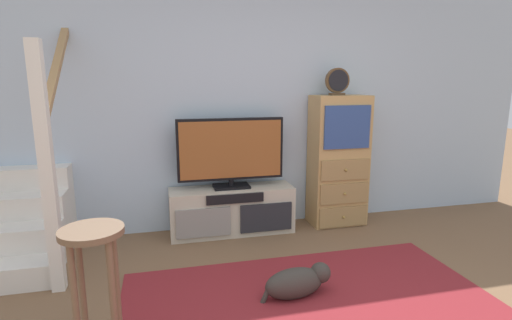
{
  "coord_description": "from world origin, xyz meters",
  "views": [
    {
      "loc": [
        -0.96,
        -1.53,
        1.53
      ],
      "look_at": [
        -0.16,
        1.73,
        0.84
      ],
      "focal_mm": 27.42,
      "sensor_mm": 36.0,
      "label": 1
    }
  ],
  "objects_px": {
    "television": "(231,151)",
    "bar_stool_near": "(94,263)",
    "side_cabinet": "(338,161)",
    "media_console": "(232,210)",
    "desk_clock": "(337,82)",
    "dog": "(298,282)"
  },
  "relations": [
    {
      "from": "television",
      "to": "bar_stool_near",
      "type": "relative_size",
      "value": 1.41
    },
    {
      "from": "side_cabinet",
      "to": "bar_stool_near",
      "type": "bearing_deg",
      "value": -143.77
    },
    {
      "from": "media_console",
      "to": "desk_clock",
      "type": "xyz_separation_m",
      "value": [
        1.1,
        -0.0,
        1.28
      ]
    },
    {
      "from": "side_cabinet",
      "to": "dog",
      "type": "distance_m",
      "value": 1.7
    },
    {
      "from": "desk_clock",
      "to": "dog",
      "type": "xyz_separation_m",
      "value": [
        -0.86,
        -1.31,
        -1.4
      ]
    },
    {
      "from": "bar_stool_near",
      "to": "dog",
      "type": "distance_m",
      "value": 1.39
    },
    {
      "from": "television",
      "to": "desk_clock",
      "type": "height_order",
      "value": "desk_clock"
    },
    {
      "from": "media_console",
      "to": "desk_clock",
      "type": "distance_m",
      "value": 1.69
    },
    {
      "from": "media_console",
      "to": "side_cabinet",
      "type": "distance_m",
      "value": 1.24
    },
    {
      "from": "side_cabinet",
      "to": "desk_clock",
      "type": "relative_size",
      "value": 5.04
    },
    {
      "from": "media_console",
      "to": "desk_clock",
      "type": "relative_size",
      "value": 4.53
    },
    {
      "from": "television",
      "to": "dog",
      "type": "xyz_separation_m",
      "value": [
        0.24,
        -1.33,
        -0.72
      ]
    },
    {
      "from": "television",
      "to": "dog",
      "type": "distance_m",
      "value": 1.54
    },
    {
      "from": "television",
      "to": "dog",
      "type": "height_order",
      "value": "television"
    },
    {
      "from": "desk_clock",
      "to": "bar_stool_near",
      "type": "bearing_deg",
      "value": -143.34
    },
    {
      "from": "television",
      "to": "media_console",
      "type": "bearing_deg",
      "value": -90.0
    },
    {
      "from": "media_console",
      "to": "television",
      "type": "relative_size",
      "value": 1.17
    },
    {
      "from": "desk_clock",
      "to": "dog",
      "type": "bearing_deg",
      "value": -123.34
    },
    {
      "from": "television",
      "to": "dog",
      "type": "bearing_deg",
      "value": -79.85
    },
    {
      "from": "media_console",
      "to": "side_cabinet",
      "type": "xyz_separation_m",
      "value": [
        1.15,
        0.01,
        0.45
      ]
    },
    {
      "from": "side_cabinet",
      "to": "dog",
      "type": "xyz_separation_m",
      "value": [
        -0.91,
        -1.32,
        -0.57
      ]
    },
    {
      "from": "bar_stool_near",
      "to": "side_cabinet",
      "type": "bearing_deg",
      "value": 36.23
    }
  ]
}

